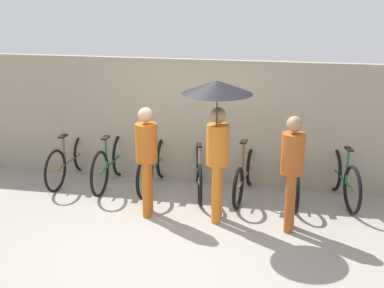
# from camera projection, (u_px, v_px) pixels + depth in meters

# --- Properties ---
(ground_plane) EXTENTS (30.00, 30.00, 0.00)m
(ground_plane) POSITION_uv_depth(u_px,v_px,m) (176.00, 236.00, 7.37)
(ground_plane) COLOR gray
(back_wall) EXTENTS (12.61, 0.12, 2.14)m
(back_wall) POSITION_uv_depth(u_px,v_px,m) (204.00, 122.00, 9.09)
(back_wall) COLOR gray
(back_wall) RESTS_ON ground
(parked_bicycle_0) EXTENTS (0.44, 1.78, 1.02)m
(parked_bicycle_0) POSITION_uv_depth(u_px,v_px,m) (70.00, 160.00, 9.33)
(parked_bicycle_0) COLOR black
(parked_bicycle_0) RESTS_ON ground
(parked_bicycle_1) EXTENTS (0.44, 1.78, 1.01)m
(parked_bicycle_1) POSITION_uv_depth(u_px,v_px,m) (111.00, 163.00, 9.12)
(parked_bicycle_1) COLOR black
(parked_bicycle_1) RESTS_ON ground
(parked_bicycle_2) EXTENTS (0.44, 1.78, 1.10)m
(parked_bicycle_2) POSITION_uv_depth(u_px,v_px,m) (155.00, 165.00, 9.01)
(parked_bicycle_2) COLOR black
(parked_bicycle_2) RESTS_ON ground
(parked_bicycle_3) EXTENTS (0.56, 1.70, 1.01)m
(parked_bicycle_3) POSITION_uv_depth(u_px,v_px,m) (199.00, 172.00, 8.82)
(parked_bicycle_3) COLOR black
(parked_bicycle_3) RESTS_ON ground
(parked_bicycle_4) EXTENTS (0.44, 1.73, 1.07)m
(parked_bicycle_4) POSITION_uv_depth(u_px,v_px,m) (245.00, 175.00, 8.66)
(parked_bicycle_4) COLOR black
(parked_bicycle_4) RESTS_ON ground
(parked_bicycle_5) EXTENTS (0.44, 1.68, 1.02)m
(parked_bicycle_5) POSITION_uv_depth(u_px,v_px,m) (293.00, 178.00, 8.55)
(parked_bicycle_5) COLOR black
(parked_bicycle_5) RESTS_ON ground
(parked_bicycle_6) EXTENTS (0.56, 1.66, 1.04)m
(parked_bicycle_6) POSITION_uv_depth(u_px,v_px,m) (342.00, 178.00, 8.46)
(parked_bicycle_6) COLOR black
(parked_bicycle_6) RESTS_ON ground
(pedestrian_leading) EXTENTS (0.32, 0.32, 1.65)m
(pedestrian_leading) POSITION_uv_depth(u_px,v_px,m) (147.00, 153.00, 7.78)
(pedestrian_leading) COLOR #B25619
(pedestrian_leading) RESTS_ON ground
(pedestrian_center) EXTENTS (0.97, 0.97, 2.10)m
(pedestrian_center) POSITION_uv_depth(u_px,v_px,m) (217.00, 114.00, 7.31)
(pedestrian_center) COLOR #C66B1E
(pedestrian_center) RESTS_ON ground
(pedestrian_trailing) EXTENTS (0.32, 0.32, 1.65)m
(pedestrian_trailing) POSITION_uv_depth(u_px,v_px,m) (292.00, 165.00, 7.30)
(pedestrian_trailing) COLOR #9E4C1E
(pedestrian_trailing) RESTS_ON ground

